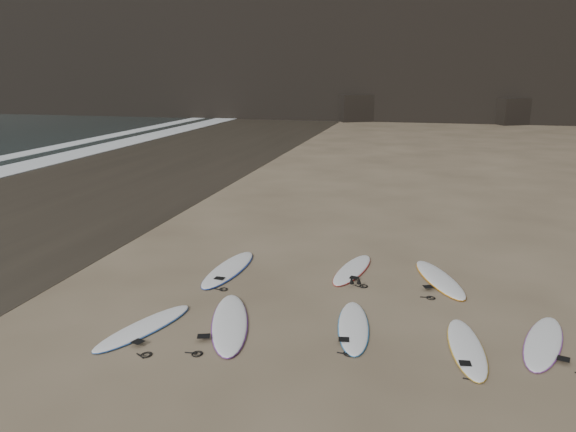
% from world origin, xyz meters
% --- Properties ---
extents(ground, '(240.00, 240.00, 0.00)m').
position_xyz_m(ground, '(0.00, 0.00, 0.00)').
color(ground, '#897559').
rests_on(ground, ground).
extents(wet_sand, '(12.00, 200.00, 0.01)m').
position_xyz_m(wet_sand, '(-13.00, 10.00, 0.00)').
color(wet_sand, '#383026').
rests_on(wet_sand, ground).
extents(surfboard_0, '(1.28, 2.40, 0.08)m').
position_xyz_m(surfboard_0, '(-4.01, -0.95, 0.04)').
color(surfboard_0, white).
rests_on(surfboard_0, ground).
extents(surfboard_1, '(1.45, 2.78, 0.10)m').
position_xyz_m(surfboard_1, '(-2.52, -0.41, 0.05)').
color(surfboard_1, white).
rests_on(surfboard_1, ground).
extents(surfboard_2, '(0.86, 2.34, 0.08)m').
position_xyz_m(surfboard_2, '(-0.23, -0.00, 0.04)').
color(surfboard_2, white).
rests_on(surfboard_2, ground).
extents(surfboard_3, '(0.78, 2.32, 0.08)m').
position_xyz_m(surfboard_3, '(1.77, -0.36, 0.04)').
color(surfboard_3, white).
rests_on(surfboard_3, ground).
extents(surfboard_4, '(1.21, 2.42, 0.08)m').
position_xyz_m(surfboard_4, '(3.09, 0.16, 0.04)').
color(surfboard_4, white).
rests_on(surfboard_4, ground).
extents(surfboard_5, '(0.82, 2.74, 0.10)m').
position_xyz_m(surfboard_5, '(-3.54, 2.40, 0.05)').
color(surfboard_5, white).
rests_on(surfboard_5, ground).
extents(surfboard_6, '(0.97, 2.39, 0.08)m').
position_xyz_m(surfboard_6, '(-0.65, 3.08, 0.04)').
color(surfboard_6, white).
rests_on(surfboard_6, ground).
extents(surfboard_7, '(1.46, 2.58, 0.09)m').
position_xyz_m(surfboard_7, '(1.37, 2.91, 0.05)').
color(surfboard_7, white).
rests_on(surfboard_7, ground).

